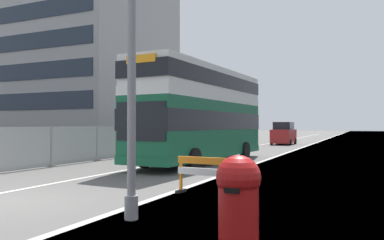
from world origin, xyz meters
TOP-DOWN VIEW (x-y plane):
  - ground at (0.65, 0.14)m, footprint 140.00×280.00m
  - double_decker_bus at (0.64, 11.77)m, footprint 3.25×11.48m
  - lamppost_foreground at (4.06, -0.14)m, footprint 0.29×0.70m
  - red_pillar_postbox at (6.90, -1.70)m, footprint 0.65×0.65m
  - roadworks_barrier at (4.26, 3.18)m, footprint 1.56×0.56m
  - construction_site_fence at (-5.12, 10.29)m, footprint 0.44×13.80m
  - car_oncoming_near at (-3.03, 26.70)m, footprint 2.03×3.92m
  - car_receding_mid at (0.74, 33.18)m, footprint 2.07×4.59m
  - bare_tree_far_verge_near at (-10.77, 40.05)m, footprint 2.73×2.75m
  - backdrop_office_block at (-24.58, 29.69)m, footprint 21.80×16.76m

SIDE VIEW (x-z plane):
  - ground at x=0.65m, z-range -0.10..0.00m
  - roadworks_barrier at x=4.26m, z-range 0.12..1.19m
  - red_pillar_postbox at x=6.90m, z-range 0.07..1.63m
  - construction_site_fence at x=-5.12m, z-range -0.05..1.92m
  - car_oncoming_near at x=-3.03m, z-range -0.07..2.12m
  - car_receding_mid at x=0.74m, z-range -0.07..2.24m
  - bare_tree_far_verge_near at x=-10.77m, z-range 0.04..5.04m
  - double_decker_bus at x=0.64m, z-range 0.16..5.11m
  - lamppost_foreground at x=4.06m, z-range -0.24..9.43m
  - backdrop_office_block at x=-24.58m, z-range 0.00..21.18m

